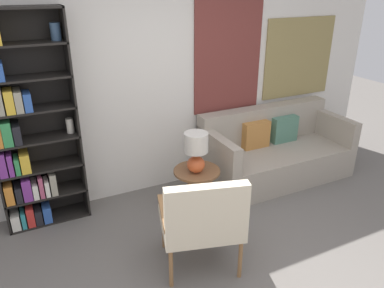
{
  "coord_description": "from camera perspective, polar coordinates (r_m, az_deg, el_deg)",
  "views": [
    {
      "loc": [
        -1.35,
        -1.87,
        2.35
      ],
      "look_at": [
        0.11,
        1.12,
        0.9
      ],
      "focal_mm": 35.0,
      "sensor_mm": 36.0,
      "label": 1
    }
  ],
  "objects": [
    {
      "name": "armchair",
      "position": [
        3.17,
        1.69,
        -11.22
      ],
      "size": [
        0.81,
        0.75,
        0.92
      ],
      "color": "olive",
      "rests_on": "ground_plane"
    },
    {
      "name": "side_table",
      "position": [
        4.01,
        0.74,
        -4.7
      ],
      "size": [
        0.5,
        0.5,
        0.5
      ],
      "color": "brown",
      "rests_on": "ground_plane"
    },
    {
      "name": "wall_back",
      "position": [
        4.26,
        -6.04,
        9.97
      ],
      "size": [
        6.4,
        0.08,
        2.7
      ],
      "color": "silver",
      "rests_on": "ground_plane"
    },
    {
      "name": "table_lamp",
      "position": [
        3.84,
        0.62,
        -0.91
      ],
      "size": [
        0.25,
        0.25,
        0.44
      ],
      "color": "#C65128",
      "rests_on": "side_table"
    },
    {
      "name": "bookshelf",
      "position": [
        3.95,
        -24.28,
        1.64
      ],
      "size": [
        0.81,
        0.3,
        2.15
      ],
      "color": "black",
      "rests_on": "ground_plane"
    },
    {
      "name": "couch",
      "position": [
        4.93,
        12.37,
        -1.27
      ],
      "size": [
        1.87,
        0.85,
        0.87
      ],
      "color": "#9E9384",
      "rests_on": "ground_plane"
    }
  ]
}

